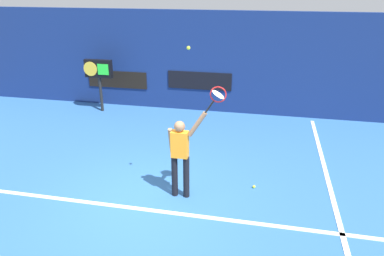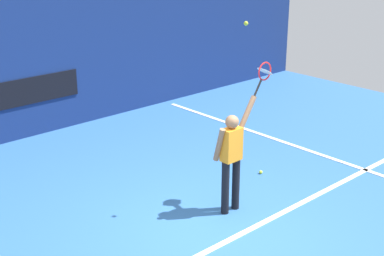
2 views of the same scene
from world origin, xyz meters
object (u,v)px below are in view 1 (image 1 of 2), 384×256
(tennis_player, at_px, (180,153))
(tennis_ball, at_px, (188,48))
(tennis_racket, at_px, (217,96))
(spare_ball, at_px, (254,187))
(scoreboard_clock, at_px, (99,71))

(tennis_player, xyz_separation_m, tennis_ball, (0.19, -0.05, 2.11))
(tennis_player, xyz_separation_m, tennis_racket, (0.72, -0.00, 1.24))
(tennis_ball, height_order, spare_ball, tennis_ball)
(scoreboard_clock, distance_m, spare_ball, 6.98)
(tennis_ball, bearing_deg, scoreboard_clock, 131.12)
(tennis_player, bearing_deg, tennis_racket, -0.34)
(tennis_player, bearing_deg, tennis_ball, -16.10)
(tennis_player, height_order, tennis_ball, tennis_ball)
(tennis_racket, xyz_separation_m, scoreboard_clock, (-4.70, 4.73, -0.84))
(tennis_racket, xyz_separation_m, tennis_ball, (-0.53, -0.05, 0.87))
(tennis_player, height_order, tennis_racket, tennis_racket)
(tennis_player, relative_size, tennis_racket, 3.20)
(tennis_ball, distance_m, scoreboard_clock, 6.57)
(tennis_player, bearing_deg, spare_ball, 22.50)
(tennis_player, xyz_separation_m, scoreboard_clock, (-3.98, 4.72, 0.40))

